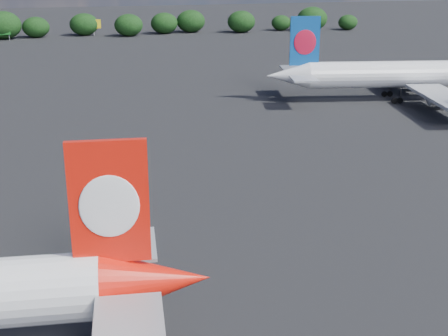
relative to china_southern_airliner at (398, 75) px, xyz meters
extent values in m
plane|color=black|center=(-63.81, -5.91, -4.87)|extent=(500.00, 500.00, 0.00)
cone|color=red|center=(-56.23, -67.79, -0.03)|extent=(8.16, 5.54, 4.84)
cube|color=red|center=(-59.12, -67.52, 6.17)|extent=(5.34, 0.97, 8.71)
ellipsoid|color=white|center=(-59.15, -67.81, 5.99)|extent=(4.07, 0.57, 4.45)
ellipsoid|color=white|center=(-59.09, -67.24, 5.99)|extent=(4.07, 0.57, 4.45)
cube|color=#A3A5AB|center=(-58.65, -72.91, 0.36)|extent=(4.87, 6.19, 0.29)
cube|color=#A3A5AB|center=(-57.66, -62.31, 0.36)|extent=(4.87, 6.19, 0.29)
cylinder|color=white|center=(1.69, -0.30, 0.16)|extent=(38.49, 11.55, 5.03)
cone|color=white|center=(-21.09, 3.70, 0.16)|extent=(8.79, 6.34, 5.03)
cube|color=#0D4694|center=(-18.12, 3.18, 6.59)|extent=(5.53, 1.45, 9.05)
ellipsoid|color=red|center=(-18.17, 2.88, 6.41)|extent=(4.19, 0.93, 4.62)
ellipsoid|color=red|center=(-18.06, 3.47, 6.41)|extent=(4.19, 0.93, 4.62)
cube|color=#A3A5AB|center=(-20.06, -2.10, 0.56)|extent=(5.50, 6.72, 0.30)
cube|color=#A3A5AB|center=(-18.15, 8.79, 0.56)|extent=(5.50, 6.72, 0.30)
cube|color=#A3A5AB|center=(1.41, -13.51, -1.45)|extent=(9.91, 20.93, 0.55)
cube|color=#A3A5AB|center=(5.92, 12.23, -1.45)|extent=(9.91, 20.93, 0.55)
cylinder|color=#A3A5AB|center=(4.26, -8.91, -2.76)|extent=(5.42, 3.54, 2.71)
cube|color=#A3A5AB|center=(4.26, -8.91, -2.05)|extent=(2.23, 0.68, 1.21)
cylinder|color=#A3A5AB|center=(7.04, 6.93, -2.76)|extent=(5.42, 3.54, 2.71)
cube|color=#A3A5AB|center=(7.04, 6.93, -2.05)|extent=(2.23, 0.68, 1.21)
cylinder|color=black|center=(-0.81, -2.92, -3.36)|extent=(0.33, 0.33, 2.51)
cylinder|color=black|center=(-0.81, -2.92, -4.31)|extent=(1.17, 0.64, 1.11)
cylinder|color=black|center=(-1.90, -2.73, -4.31)|extent=(1.17, 0.64, 1.11)
cylinder|color=black|center=(0.23, 3.02, -3.36)|extent=(0.33, 0.33, 2.51)
cylinder|color=black|center=(0.23, 3.02, -4.31)|extent=(1.17, 0.64, 1.11)
cylinder|color=black|center=(-0.86, 3.21, -4.31)|extent=(1.17, 0.64, 1.11)
cube|color=#125C19|center=(-81.81, 110.09, -1.67)|extent=(6.00, 0.30, 2.60)
cylinder|color=gray|center=(-79.31, 110.09, -3.87)|extent=(0.20, 0.20, 2.00)
cube|color=gold|center=(-51.81, 116.09, -0.87)|extent=(5.00, 0.30, 3.00)
cylinder|color=gray|center=(-51.81, 116.09, -3.62)|extent=(0.30, 0.30, 2.50)
ellipsoid|color=black|center=(-81.18, 114.14, -0.31)|extent=(11.84, 10.02, 9.11)
ellipsoid|color=black|center=(-70.92, 115.66, -1.41)|extent=(9.00, 7.62, 6.92)
ellipsoid|color=black|center=(-54.94, 117.62, -1.08)|extent=(9.84, 8.33, 7.57)
ellipsoid|color=black|center=(-40.21, 111.87, -1.11)|extent=(9.77, 8.27, 7.51)
ellipsoid|color=black|center=(-27.30, 116.04, -1.21)|extent=(9.52, 8.05, 7.32)
ellipsoid|color=black|center=(-17.38, 117.75, -0.92)|extent=(10.28, 8.70, 7.90)
ellipsoid|color=black|center=(0.07, 112.82, -1.01)|extent=(10.04, 8.49, 7.72)
ellipsoid|color=black|center=(16.05, 115.46, -2.08)|extent=(7.24, 6.13, 5.57)
ellipsoid|color=black|center=(26.85, 112.13, -0.55)|extent=(11.22, 9.50, 8.63)
ellipsoid|color=black|center=(40.74, 111.29, -2.08)|extent=(7.25, 6.14, 5.58)
camera|label=1|loc=(-60.99, -106.92, 21.92)|focal=50.00mm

